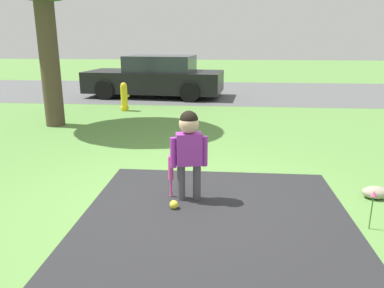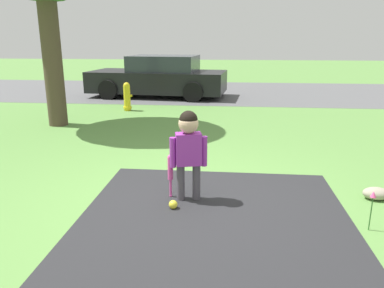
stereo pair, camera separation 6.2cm
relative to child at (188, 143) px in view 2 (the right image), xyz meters
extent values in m
plane|color=#5B8C42|center=(-0.05, -0.02, -0.70)|extent=(60.00, 60.00, 0.00)
cube|color=#59595B|center=(-0.05, 9.41, -0.70)|extent=(40.00, 6.00, 0.01)
cylinder|color=#4C4751|center=(-0.09, -0.02, -0.48)|extent=(0.09, 0.09, 0.44)
cylinder|color=#4C4751|center=(0.09, 0.02, -0.48)|extent=(0.09, 0.09, 0.44)
cube|color=purple|center=(0.00, 0.00, -0.07)|extent=(0.32, 0.23, 0.38)
cylinder|color=purple|center=(-0.18, -0.04, -0.11)|extent=(0.07, 0.07, 0.36)
cylinder|color=purple|center=(0.18, 0.04, -0.11)|extent=(0.07, 0.07, 0.36)
sphere|color=#D8AD8C|center=(0.00, 0.00, 0.23)|extent=(0.23, 0.23, 0.23)
sphere|color=black|center=(0.00, 0.00, 0.27)|extent=(0.21, 0.21, 0.21)
sphere|color=#E54CA5|center=(-0.22, 0.04, -0.68)|extent=(0.04, 0.04, 0.04)
cylinder|color=#E54CA5|center=(-0.22, 0.04, -0.59)|extent=(0.03, 0.03, 0.23)
cylinder|color=#E54CA5|center=(-0.22, 0.04, -0.33)|extent=(0.06, 0.06, 0.28)
sphere|color=#E54CA5|center=(-0.22, 0.04, -0.19)|extent=(0.06, 0.06, 0.06)
sphere|color=yellow|center=(-0.15, -0.28, -0.65)|extent=(0.10, 0.10, 0.10)
cylinder|color=yellow|center=(-2.25, 5.52, -0.37)|extent=(0.18, 0.18, 0.66)
sphere|color=yellow|center=(-2.25, 5.52, -0.04)|extent=(0.17, 0.17, 0.17)
cylinder|color=yellow|center=(-2.25, 5.52, -0.62)|extent=(0.22, 0.22, 0.05)
cylinder|color=yellow|center=(-2.16, 5.52, -0.30)|extent=(0.08, 0.06, 0.06)
cube|color=black|center=(-1.91, 8.07, -0.20)|extent=(4.52, 2.21, 0.66)
cube|color=#2D333D|center=(-1.70, 8.05, 0.38)|extent=(2.24, 1.79, 0.50)
cylinder|color=black|center=(-3.35, 7.28, -0.40)|extent=(0.62, 0.23, 0.61)
cylinder|color=black|center=(-3.18, 9.11, -0.40)|extent=(0.62, 0.23, 0.61)
cylinder|color=black|center=(-0.65, 7.03, -0.40)|extent=(0.62, 0.23, 0.61)
cylinder|color=black|center=(-0.48, 8.87, -0.40)|extent=(0.62, 0.23, 0.61)
cylinder|color=#4C3D2D|center=(-3.33, 3.69, 0.89)|extent=(0.40, 0.40, 3.19)
cylinder|color=#38702D|center=(1.89, -0.56, -0.52)|extent=(0.01, 0.01, 0.36)
cone|color=#E54C8C|center=(1.89, -0.56, -0.31)|extent=(0.06, 0.06, 0.06)
ellipsoid|color=#9E937F|center=(2.24, 0.23, -0.63)|extent=(0.32, 0.22, 0.15)
camera|label=1|loc=(0.40, -4.13, 1.17)|focal=35.00mm
camera|label=2|loc=(0.46, -4.12, 1.17)|focal=35.00mm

